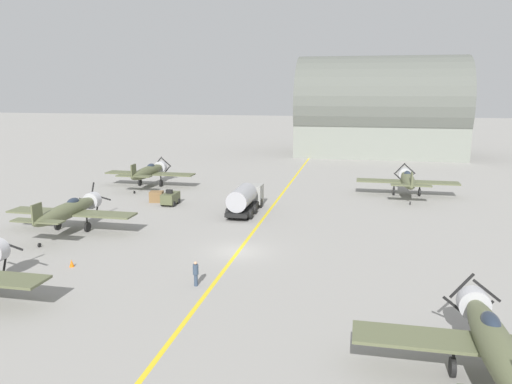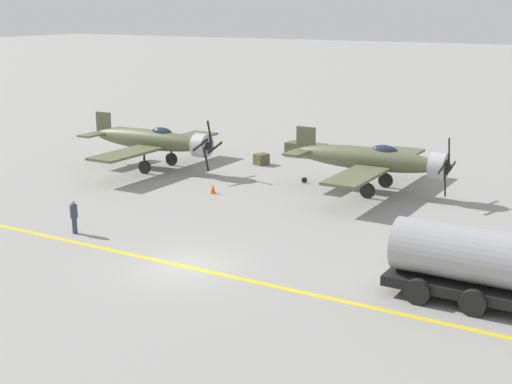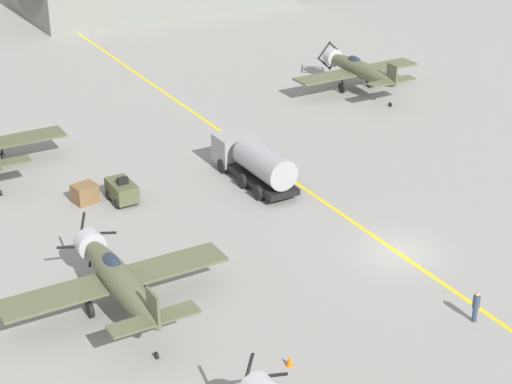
# 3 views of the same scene
# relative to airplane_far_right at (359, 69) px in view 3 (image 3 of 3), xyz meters

# --- Properties ---
(ground_plane) EXTENTS (400.00, 400.00, 0.00)m
(ground_plane) POSITION_rel_airplane_far_right_xyz_m (-14.96, -24.40, -2.01)
(ground_plane) COLOR gray
(taxiway_stripe) EXTENTS (0.30, 160.00, 0.01)m
(taxiway_stripe) POSITION_rel_airplane_far_right_xyz_m (-14.96, -24.40, -2.01)
(taxiway_stripe) COLOR yellow
(taxiway_stripe) RESTS_ON ground
(airplane_far_right) EXTENTS (12.00, 9.98, 3.65)m
(airplane_far_right) POSITION_rel_airplane_far_right_xyz_m (0.00, 0.00, 0.00)
(airplane_far_right) COLOR #5A5F40
(airplane_far_right) RESTS_ON ground
(airplane_mid_left) EXTENTS (12.00, 9.98, 3.77)m
(airplane_mid_left) POSITION_rel_airplane_far_right_xyz_m (-31.21, -22.14, 0.00)
(airplane_mid_left) COLOR #5A6041
(airplane_mid_left) RESTS_ON ground
(fuel_tanker) EXTENTS (2.67, 8.00, 2.98)m
(fuel_tanker) POSITION_rel_airplane_far_right_xyz_m (-17.33, -11.83, -0.50)
(fuel_tanker) COLOR black
(fuel_tanker) RESTS_ON ground
(tow_tractor) EXTENTS (1.57, 2.60, 1.79)m
(tow_tractor) POSITION_rel_airplane_far_right_xyz_m (-26.27, -10.16, -1.22)
(tow_tractor) COLOR #515638
(tow_tractor) RESTS_ON ground
(ground_crew_walking) EXTENTS (0.37, 0.37, 1.70)m
(ground_crew_walking) POSITION_rel_airplane_far_right_xyz_m (-16.01, -31.87, -1.09)
(ground_crew_walking) COLOR #334256
(ground_crew_walking) RESTS_ON ground
(supply_crate_mid_lane) EXTENTS (1.68, 1.48, 1.23)m
(supply_crate_mid_lane) POSITION_rel_airplane_far_right_xyz_m (-28.39, -9.06, -1.40)
(supply_crate_mid_lane) COLOR brown
(supply_crate_mid_lane) RESTS_ON ground
(traffic_cone) EXTENTS (0.36, 0.36, 0.55)m
(traffic_cone) POSITION_rel_airplane_far_right_xyz_m (-26.04, -30.31, -1.74)
(traffic_cone) COLOR orange
(traffic_cone) RESTS_ON ground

